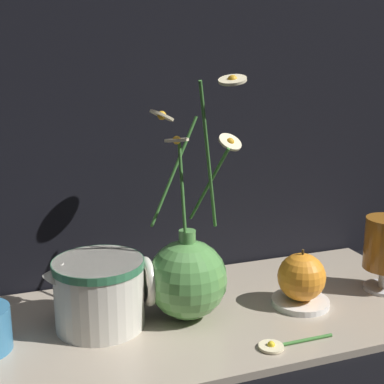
{
  "coord_description": "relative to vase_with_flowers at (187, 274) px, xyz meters",
  "views": [
    {
      "loc": [
        -0.27,
        -0.73,
        0.41
      ],
      "look_at": [
        -0.0,
        0.0,
        0.21
      ],
      "focal_mm": 50.0,
      "sensor_mm": 36.0,
      "label": 1
    }
  ],
  "objects": [
    {
      "name": "ground_plane",
      "position": [
        0.01,
        -0.0,
        -0.08
      ],
      "size": [
        6.0,
        6.0,
        0.0
      ],
      "primitive_type": "plane",
      "color": "black"
    },
    {
      "name": "shelf",
      "position": [
        0.01,
        -0.0,
        -0.08
      ],
      "size": [
        0.84,
        0.36,
        0.01
      ],
      "color": "tan",
      "rests_on": "ground_plane"
    },
    {
      "name": "vase_with_flowers",
      "position": [
        0.0,
        0.0,
        0.0
      ],
      "size": [
        0.17,
        0.18,
        0.38
      ],
      "color": "#59994C",
      "rests_on": "shelf"
    },
    {
      "name": "ceramic_pitcher",
      "position": [
        -0.13,
        0.01,
        -0.01
      ],
      "size": [
        0.16,
        0.14,
        0.12
      ],
      "color": "beige",
      "rests_on": "shelf"
    },
    {
      "name": "saucer_plate",
      "position": [
        0.19,
        -0.03,
        -0.06
      ],
      "size": [
        0.1,
        0.1,
        0.01
      ],
      "color": "white",
      "rests_on": "shelf"
    },
    {
      "name": "orange_fruit",
      "position": [
        0.19,
        -0.03,
        -0.02
      ],
      "size": [
        0.08,
        0.08,
        0.09
      ],
      "color": "orange",
      "rests_on": "saucer_plate"
    },
    {
      "name": "loose_daisy",
      "position": [
        0.09,
        -0.14,
        -0.07
      ],
      "size": [
        0.12,
        0.04,
        0.01
      ],
      "color": "#3D7A33",
      "rests_on": "shelf"
    }
  ]
}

